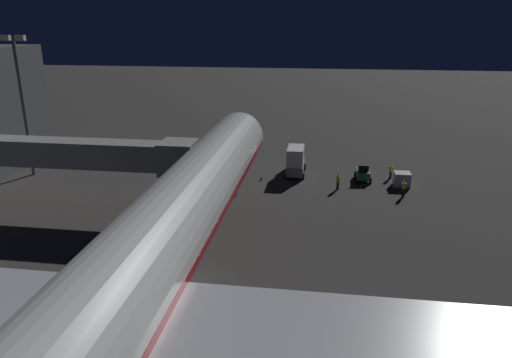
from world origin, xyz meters
TOP-DOWN VIEW (x-y plane):
  - ground_plane at (0.00, 0.00)m, footprint 320.00×320.00m
  - airliner_at_gate at (-0.00, 10.65)m, footprint 55.24×69.68m
  - jet_bridge at (12.40, -12.28)m, footprint 23.24×3.40m
  - apron_floodlight_mast at (25.50, -21.83)m, footprint 2.90×0.50m
  - baggage_tug_spare at (-13.93, -25.21)m, footprint 1.86×2.68m
  - ops_van at (-5.98, -26.55)m, footprint 2.36×5.41m
  - baggage_container_near_belt at (-18.15, -23.86)m, footprint 1.77×1.65m
  - ground_crew_near_nose_gear at (-17.24, -26.48)m, footprint 0.40×0.40m
  - ground_crew_by_belt_loader at (-10.98, -21.59)m, footprint 0.40×0.40m
  - ground_crew_marshaller_fwd at (-17.84, -20.34)m, footprint 0.40×0.40m
  - traffic_cone_nose_port at (-2.20, -23.61)m, footprint 0.36×0.36m
  - traffic_cone_nose_starboard at (2.20, -23.61)m, footprint 0.36×0.36m

SIDE VIEW (x-z plane):
  - ground_plane at x=0.00m, z-range 0.00..0.00m
  - traffic_cone_nose_port at x=-2.20m, z-range 0.00..0.55m
  - traffic_cone_nose_starboard at x=2.20m, z-range 0.00..0.55m
  - baggage_tug_spare at x=-13.93m, z-range -0.19..1.76m
  - baggage_container_near_belt at x=-18.15m, z-range 0.00..1.58m
  - ground_crew_near_nose_gear at x=-17.24m, z-range 0.09..1.86m
  - ground_crew_marshaller_fwd at x=-17.84m, z-range 0.09..1.90m
  - ground_crew_by_belt_loader at x=-10.98m, z-range 0.10..1.95m
  - ops_van at x=-5.98m, z-range 0.02..3.51m
  - airliner_at_gate at x=0.00m, z-range -4.35..15.52m
  - jet_bridge at x=12.40m, z-range 2.08..9.31m
  - apron_floodlight_mast at x=25.50m, z-range 1.41..17.66m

